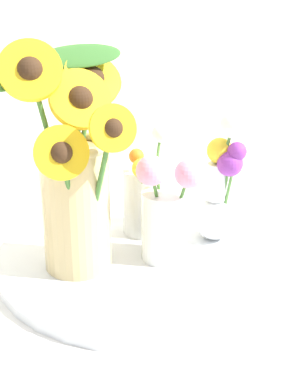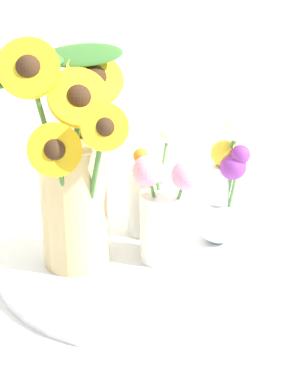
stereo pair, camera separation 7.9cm
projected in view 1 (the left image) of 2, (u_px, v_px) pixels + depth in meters
ground_plane at (177, 283)px, 0.77m from camera, size 6.00×6.00×0.00m
serving_tray at (144, 255)px, 0.83m from camera, size 0.45×0.45×0.02m
mason_jar_sunflowers at (73, 171)px, 0.74m from camera, size 0.22×0.21×0.33m
vase_small_center at (166, 211)px, 0.78m from camera, size 0.09×0.10×0.17m
vase_bulb_right at (220, 188)px, 0.84m from camera, size 0.08×0.08×0.21m
vase_small_back at (145, 194)px, 0.87m from camera, size 0.09×0.10×0.17m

